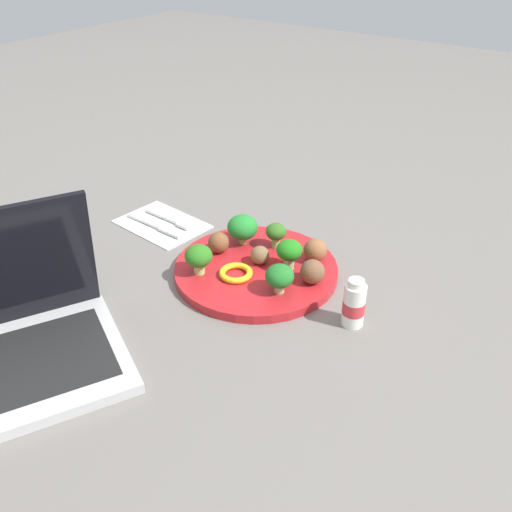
{
  "coord_description": "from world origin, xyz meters",
  "views": [
    {
      "loc": [
        0.47,
        -0.67,
        0.55
      ],
      "look_at": [
        0.0,
        0.0,
        0.04
      ],
      "focal_mm": 40.06,
      "sensor_mm": 36.0,
      "label": 1
    }
  ],
  "objects": [
    {
      "name": "yogurt_bottle",
      "position": [
        0.2,
        -0.03,
        0.04
      ],
      "size": [
        0.03,
        0.03,
        0.08
      ],
      "color": "white",
      "rests_on": "ground_plane"
    },
    {
      "name": "ground_plane",
      "position": [
        0.0,
        0.0,
        0.0
      ],
      "size": [
        4.0,
        4.0,
        0.0
      ],
      "primitive_type": "plane",
      "color": "slate"
    },
    {
      "name": "broccoli_floret_back_right",
      "position": [
        0.05,
        0.03,
        0.05
      ],
      "size": [
        0.04,
        0.04,
        0.05
      ],
      "color": "#9FBF80",
      "rests_on": "plate"
    },
    {
      "name": "pepper_ring_front_left",
      "position": [
        -0.01,
        -0.04,
        0.02
      ],
      "size": [
        0.08,
        0.08,
        0.01
      ],
      "primitive_type": "torus",
      "rotation": [
        0.0,
        0.0,
        2.2
      ],
      "color": "yellow",
      "rests_on": "plate"
    },
    {
      "name": "meatball_far_rim",
      "position": [
        0.07,
        0.07,
        0.04
      ],
      "size": [
        0.04,
        0.04,
        0.04
      ],
      "primitive_type": "sphere",
      "color": "brown",
      "rests_on": "plate"
    },
    {
      "name": "fork",
      "position": [
        -0.24,
        0.05,
        0.01
      ],
      "size": [
        0.12,
        0.02,
        0.01
      ],
      "color": "silver",
      "rests_on": "napkin"
    },
    {
      "name": "broccoli_floret_far_rim",
      "position": [
        -0.01,
        0.07,
        0.05
      ],
      "size": [
        0.04,
        0.04,
        0.05
      ],
      "color": "#8FD06C",
      "rests_on": "plate"
    },
    {
      "name": "broccoli_floret_front_left",
      "position": [
        -0.06,
        0.05,
        0.05
      ],
      "size": [
        0.06,
        0.06,
        0.05
      ],
      "color": "#9CC569",
      "rests_on": "plate"
    },
    {
      "name": "broccoli_floret_mid_left",
      "position": [
        0.07,
        -0.04,
        0.05
      ],
      "size": [
        0.05,
        0.05,
        0.05
      ],
      "color": "#9DBC78",
      "rests_on": "plate"
    },
    {
      "name": "broccoli_floret_front_right",
      "position": [
        -0.06,
        -0.07,
        0.05
      ],
      "size": [
        0.05,
        0.05,
        0.05
      ],
      "color": "#ABCE6B",
      "rests_on": "plate"
    },
    {
      "name": "plate",
      "position": [
        0.0,
        0.0,
        0.01
      ],
      "size": [
        0.28,
        0.28,
        0.02
      ],
      "primitive_type": "cylinder",
      "color": "red",
      "rests_on": "ground_plane"
    },
    {
      "name": "knife",
      "position": [
        -0.25,
        0.02,
        0.01
      ],
      "size": [
        0.15,
        0.02,
        0.01
      ],
      "color": "white",
      "rests_on": "napkin"
    },
    {
      "name": "napkin",
      "position": [
        -0.25,
        0.03,
        0.0
      ],
      "size": [
        0.18,
        0.14,
        0.01
      ],
      "primitive_type": "cube",
      "rotation": [
        0.0,
        0.0,
        -0.1
      ],
      "color": "white",
      "rests_on": "ground_plane"
    },
    {
      "name": "meatball_back_right",
      "position": [
        0.1,
        0.01,
        0.04
      ],
      "size": [
        0.04,
        0.04,
        0.04
      ],
      "primitive_type": "sphere",
      "color": "brown",
      "rests_on": "plate"
    },
    {
      "name": "meatball_front_left",
      "position": [
        -0.0,
        0.01,
        0.03
      ],
      "size": [
        0.03,
        0.03,
        0.03
      ],
      "primitive_type": "sphere",
      "color": "brown",
      "rests_on": "plate"
    },
    {
      "name": "meatball_back_left",
      "position": [
        -0.08,
        0.0,
        0.03
      ],
      "size": [
        0.04,
        0.04,
        0.04
      ],
      "primitive_type": "sphere",
      "color": "brown",
      "rests_on": "plate"
    }
  ]
}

